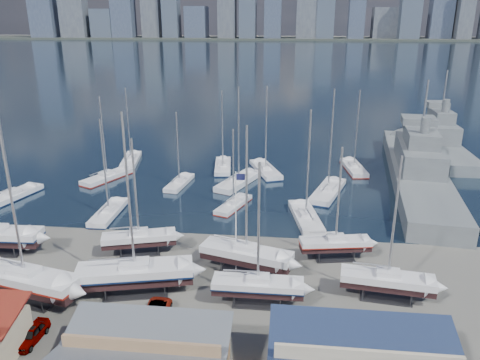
# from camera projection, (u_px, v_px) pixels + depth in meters

# --- Properties ---
(ground) EXTENTS (1400.00, 1400.00, 0.00)m
(ground) POSITION_uv_depth(u_px,v_px,m) (189.00, 275.00, 49.92)
(ground) COLOR #605E59
(ground) RESTS_ON ground
(water) EXTENTS (1400.00, 600.00, 0.40)m
(water) POSITION_uv_depth(u_px,v_px,m) (278.00, 56.00, 341.04)
(water) COLOR #1A2F3E
(water) RESTS_ON ground
(far_shore) EXTENTS (1400.00, 80.00, 2.20)m
(far_shore) POSITION_uv_depth(u_px,v_px,m) (285.00, 39.00, 584.76)
(far_shore) COLOR #2D332D
(far_shore) RESTS_ON ground
(skyline) EXTENTS (639.14, 43.80, 107.69)m
(skyline) POSITION_uv_depth(u_px,v_px,m) (279.00, 6.00, 567.22)
(skyline) COLOR #475166
(skyline) RESTS_ON far_shore
(sailboat_cradle_1) EXTENTS (11.75, 5.67, 18.12)m
(sailboat_cradle_1) POSITION_uv_depth(u_px,v_px,m) (25.00, 280.00, 44.84)
(sailboat_cradle_1) COLOR #2D2D33
(sailboat_cradle_1) RESTS_ON ground
(sailboat_cradle_2) EXTENTS (8.66, 4.62, 13.79)m
(sailboat_cradle_2) POSITION_uv_depth(u_px,v_px,m) (139.00, 238.00, 53.82)
(sailboat_cradle_2) COLOR #2D2D33
(sailboat_cradle_2) RESTS_ON ground
(sailboat_cradle_3) EXTENTS (11.82, 5.77, 18.23)m
(sailboat_cradle_3) POSITION_uv_depth(u_px,v_px,m) (135.00, 273.00, 46.01)
(sailboat_cradle_3) COLOR #2D2D33
(sailboat_cradle_3) RESTS_ON ground
(sailboat_cradle_4) EXTENTS (10.27, 5.43, 16.13)m
(sailboat_cradle_4) POSITION_uv_depth(u_px,v_px,m) (246.00, 254.00, 49.86)
(sailboat_cradle_4) COLOR #2D2D33
(sailboat_cradle_4) RESTS_ON ground
(sailboat_cradle_5) EXTENTS (8.72, 2.45, 14.23)m
(sailboat_cradle_5) POSITION_uv_depth(u_px,v_px,m) (258.00, 286.00, 44.25)
(sailboat_cradle_5) COLOR #2D2D33
(sailboat_cradle_5) RESTS_ON ground
(sailboat_cradle_6) EXTENTS (8.27, 3.61, 13.16)m
(sailboat_cradle_6) POSITION_uv_depth(u_px,v_px,m) (335.00, 243.00, 52.63)
(sailboat_cradle_6) COLOR #2D2D33
(sailboat_cradle_6) RESTS_ON ground
(sailboat_cradle_7) EXTENTS (9.08, 3.59, 14.54)m
(sailboat_cradle_7) POSITION_uv_depth(u_px,v_px,m) (387.00, 280.00, 45.10)
(sailboat_cradle_7) COLOR #2D2D33
(sailboat_cradle_7) RESTS_ON ground
(sailboat_moored_0) EXTENTS (5.43, 10.49, 15.10)m
(sailboat_moored_0) POSITION_uv_depth(u_px,v_px,m) (12.00, 197.00, 70.68)
(sailboat_moored_0) COLOR black
(sailboat_moored_0) RESTS_ON water
(sailboat_moored_1) EXTENTS (6.70, 10.08, 14.73)m
(sailboat_moored_1) POSITION_uv_depth(u_px,v_px,m) (107.00, 178.00, 79.19)
(sailboat_moored_1) COLOR black
(sailboat_moored_1) RESTS_ON water
(sailboat_moored_2) EXTENTS (4.40, 10.08, 14.73)m
(sailboat_moored_2) POSITION_uv_depth(u_px,v_px,m) (131.00, 161.00, 88.58)
(sailboat_moored_2) COLOR black
(sailboat_moored_2) RESTS_ON water
(sailboat_moored_3) EXTENTS (2.74, 9.55, 14.25)m
(sailboat_moored_3) POSITION_uv_depth(u_px,v_px,m) (109.00, 213.00, 64.80)
(sailboat_moored_3) COLOR black
(sailboat_moored_3) RESTS_ON water
(sailboat_moored_4) EXTENTS (3.42, 8.61, 12.65)m
(sailboat_moored_4) POSITION_uv_depth(u_px,v_px,m) (179.00, 183.00, 76.47)
(sailboat_moored_4) COLOR black
(sailboat_moored_4) RESTS_ON water
(sailboat_moored_5) EXTENTS (3.96, 10.19, 14.84)m
(sailboat_moored_5) POSITION_uv_depth(u_px,v_px,m) (223.00, 167.00, 84.68)
(sailboat_moored_5) COLOR black
(sailboat_moored_5) RESTS_ON water
(sailboat_moored_6) EXTENTS (4.92, 8.39, 12.12)m
(sailboat_moored_6) POSITION_uv_depth(u_px,v_px,m) (233.00, 205.00, 67.58)
(sailboat_moored_6) COLOR black
(sailboat_moored_6) RESTS_ON water
(sailboat_moored_7) EXTENTS (7.11, 11.42, 16.73)m
(sailboat_moored_7) POSITION_uv_depth(u_px,v_px,m) (239.00, 182.00, 76.94)
(sailboat_moored_7) COLOR black
(sailboat_moored_7) RESTS_ON water
(sailboat_moored_8) EXTENTS (6.58, 11.05, 15.98)m
(sailboat_moored_8) POSITION_uv_depth(u_px,v_px,m) (265.00, 171.00, 82.72)
(sailboat_moored_8) COLOR black
(sailboat_moored_8) RESTS_ON water
(sailboat_moored_9) EXTENTS (4.82, 10.84, 15.83)m
(sailboat_moored_9) POSITION_uv_depth(u_px,v_px,m) (306.00, 218.00, 63.13)
(sailboat_moored_9) COLOR black
(sailboat_moored_9) RESTS_ON water
(sailboat_moored_10) EXTENTS (6.57, 11.83, 17.05)m
(sailboat_moored_10) POSITION_uv_depth(u_px,v_px,m) (328.00, 193.00, 72.40)
(sailboat_moored_10) COLOR black
(sailboat_moored_10) RESTS_ON water
(sailboat_moored_11) EXTENTS (4.10, 10.33, 15.02)m
(sailboat_moored_11) POSITION_uv_depth(u_px,v_px,m) (354.00, 169.00, 83.94)
(sailboat_moored_11) COLOR black
(sailboat_moored_11) RESTS_ON water
(naval_ship_east) EXTENTS (13.89, 50.36, 18.48)m
(naval_ship_east) POSITION_uv_depth(u_px,v_px,m) (417.00, 171.00, 78.52)
(naval_ship_east) COLOR slate
(naval_ship_east) RESTS_ON water
(naval_ship_west) EXTENTS (6.56, 38.68, 17.48)m
(naval_ship_west) POSITION_uv_depth(u_px,v_px,m) (438.00, 141.00, 97.55)
(naval_ship_west) COLOR slate
(naval_ship_west) RESTS_ON water
(car_a) EXTENTS (1.84, 4.14, 1.38)m
(car_a) POSITION_uv_depth(u_px,v_px,m) (31.00, 334.00, 39.48)
(car_a) COLOR gray
(car_a) RESTS_ON ground
(car_b) EXTENTS (4.73, 3.30, 1.48)m
(car_b) POSITION_uv_depth(u_px,v_px,m) (152.00, 322.00, 40.94)
(car_b) COLOR gray
(car_b) RESTS_ON ground
(car_c) EXTENTS (2.43, 4.81, 1.31)m
(car_c) POSITION_uv_depth(u_px,v_px,m) (154.00, 313.00, 42.31)
(car_c) COLOR gray
(car_c) RESTS_ON ground
(car_d) EXTENTS (2.53, 5.41, 1.53)m
(car_d) POSITION_uv_depth(u_px,v_px,m) (318.00, 341.00, 38.54)
(car_d) COLOR gray
(car_d) RESTS_ON ground
(flagpole) EXTENTS (1.00, 0.12, 11.32)m
(flagpole) POSITION_uv_depth(u_px,v_px,m) (237.00, 216.00, 48.69)
(flagpole) COLOR white
(flagpole) RESTS_ON ground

